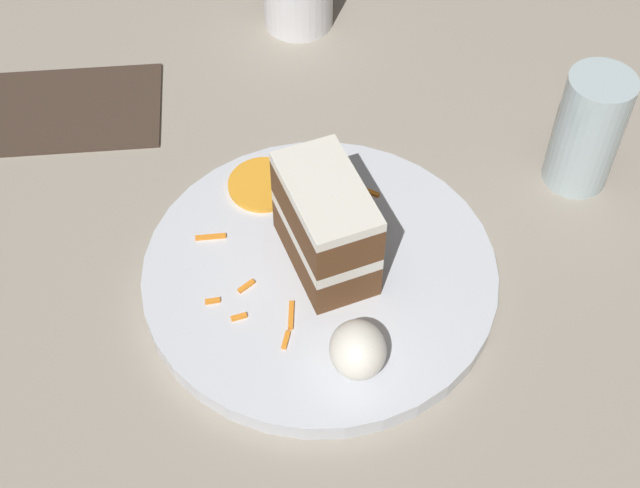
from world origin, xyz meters
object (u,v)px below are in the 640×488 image
(plate, at_px, (320,274))
(menu_card, at_px, (28,112))
(cake_slice, at_px, (326,224))
(drinking_glass, at_px, (586,137))
(orange_garnish, at_px, (264,184))
(cream_dollop, at_px, (358,350))

(plate, xyz_separation_m, menu_card, (-0.25, -0.27, -0.01))
(cake_slice, height_order, drinking_glass, drinking_glass)
(orange_garnish, distance_m, menu_card, 0.27)
(cream_dollop, relative_size, drinking_glass, 0.41)
(plate, relative_size, cake_slice, 2.64)
(menu_card, bearing_deg, orange_garnish, 59.37)
(plate, height_order, cake_slice, cake_slice)
(menu_card, bearing_deg, cream_dollop, 41.61)
(orange_garnish, height_order, menu_card, orange_garnish)
(drinking_glass, bearing_deg, plate, -70.05)
(cake_slice, height_order, orange_garnish, cake_slice)
(drinking_glass, bearing_deg, orange_garnish, -91.33)
(orange_garnish, bearing_deg, drinking_glass, 88.67)
(plate, bearing_deg, cake_slice, 146.42)
(cream_dollop, bearing_deg, drinking_glass, 128.66)
(plate, xyz_separation_m, cream_dollop, (0.10, 0.02, 0.03))
(cream_dollop, relative_size, orange_garnish, 0.75)
(plate, distance_m, cake_slice, 0.06)
(orange_garnish, distance_m, drinking_glass, 0.30)
(plate, relative_size, cream_dollop, 6.16)
(plate, xyz_separation_m, drinking_glass, (-0.09, 0.26, 0.04))
(plate, height_order, cream_dollop, cream_dollop)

